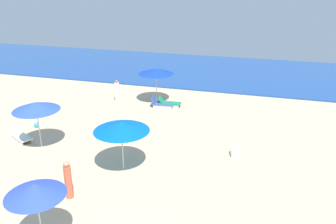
% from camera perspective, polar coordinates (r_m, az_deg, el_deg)
% --- Properties ---
extents(ocean, '(60.00, 11.51, 0.12)m').
position_cam_1_polar(ocean, '(31.48, 9.27, 6.39)').
color(ocean, '#1F4992').
rests_on(ocean, ground_plane).
extents(umbrella_1, '(2.31, 2.31, 2.34)m').
position_cam_1_polar(umbrella_1, '(23.23, -1.91, 6.60)').
color(umbrella_1, silver).
rests_on(umbrella_1, ground_plane).
extents(lounge_chair_1_0, '(1.47, 0.78, 0.68)m').
position_cam_1_polar(lounge_chair_1_0, '(22.90, -1.06, 1.38)').
color(lounge_chair_1_0, silver).
rests_on(lounge_chair_1_0, ground_plane).
extents(lounge_chair_1_1, '(1.50, 0.61, 0.66)m').
position_cam_1_polar(lounge_chair_1_1, '(22.94, 0.12, 1.44)').
color(lounge_chair_1_1, silver).
rests_on(lounge_chair_1_1, ground_plane).
extents(umbrella_2, '(2.42, 2.42, 2.26)m').
position_cam_1_polar(umbrella_2, '(15.15, -7.52, -2.33)').
color(umbrella_2, silver).
rests_on(umbrella_2, ground_plane).
extents(umbrella_3, '(2.26, 2.26, 2.38)m').
position_cam_1_polar(umbrella_3, '(18.12, -20.51, 0.88)').
color(umbrella_3, silver).
rests_on(umbrella_3, ground_plane).
extents(lounge_chair_3_0, '(1.54, 1.19, 0.75)m').
position_cam_1_polar(lounge_chair_3_0, '(19.89, -22.65, -3.59)').
color(lounge_chair_3_0, silver).
rests_on(lounge_chair_3_0, ground_plane).
extents(umbrella_4, '(1.84, 1.84, 2.31)m').
position_cam_1_polar(umbrella_4, '(11.52, -20.65, -11.64)').
color(umbrella_4, silver).
rests_on(umbrella_4, ground_plane).
extents(beachgoer_0, '(0.40, 0.40, 1.61)m').
position_cam_1_polar(beachgoer_0, '(14.25, -15.80, -10.47)').
color(beachgoer_0, '#D75E42').
rests_on(beachgoer_0, ground_plane).
extents(beachgoer_1, '(0.37, 0.37, 1.52)m').
position_cam_1_polar(beachgoer_1, '(24.04, -8.22, 3.30)').
color(beachgoer_1, white).
rests_on(beachgoer_1, ground_plane).
extents(beach_ball_0, '(0.28, 0.28, 0.28)m').
position_cam_1_polar(beach_ball_0, '(21.30, -20.43, -1.96)').
color(beach_ball_0, '#2DA7E7').
rests_on(beach_ball_0, ground_plane).
extents(cooler_box_1, '(0.47, 0.55, 0.35)m').
position_cam_1_polar(cooler_box_1, '(17.22, 10.71, -6.43)').
color(cooler_box_1, white).
rests_on(cooler_box_1, ground_plane).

